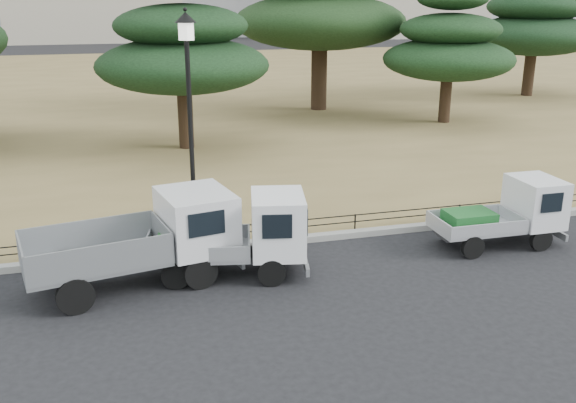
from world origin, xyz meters
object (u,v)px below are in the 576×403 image
object	(u,v)px
truck_kei_rear	(506,213)
truck_kei_front	(239,236)
truck_large	(145,237)
street_lamp	(189,92)

from	to	relation	value
truck_kei_rear	truck_kei_front	bearing A→B (deg)	-179.55
truck_large	street_lamp	size ratio (longest dim) A/B	0.84
truck_kei_front	truck_kei_rear	bearing A→B (deg)	11.53
street_lamp	truck_kei_front	bearing A→B (deg)	-67.30
truck_kei_front	truck_kei_rear	distance (m)	6.67
truck_large	truck_kei_rear	xyz separation A→B (m)	(8.68, -0.07, -0.23)
truck_large	street_lamp	distance (m)	3.49
truck_kei_front	truck_kei_rear	xyz separation A→B (m)	(6.67, 0.01, -0.09)
truck_large	street_lamp	world-z (taller)	street_lamp
truck_kei_front	street_lamp	xyz separation A→B (m)	(-0.75, 1.78, 2.91)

